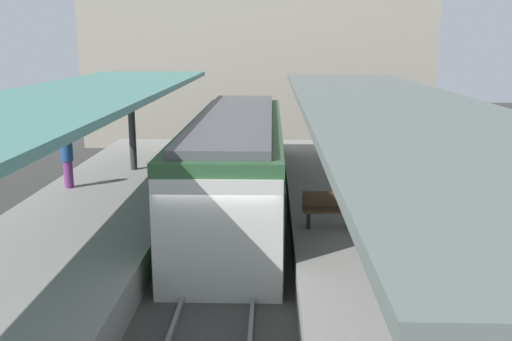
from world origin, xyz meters
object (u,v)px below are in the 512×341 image
platform_bench (331,208)px  litter_bin (445,279)px  platform_sign (422,163)px  passenger_mid_platform (67,161)px  passenger_near_bench (378,174)px  commuter_train (236,165)px

platform_bench → litter_bin: (1.58, -4.00, -0.06)m
platform_bench → litter_bin: platform_bench is taller
platform_bench → litter_bin: bearing=-68.5°
platform_sign → passenger_mid_platform: size_ratio=1.34×
passenger_mid_platform → platform_bench: bearing=-24.6°
passenger_near_bench → litter_bin: bearing=-89.3°
commuter_train → platform_sign: bearing=-38.6°
commuter_train → passenger_near_bench: commuter_train is taller
platform_bench → passenger_near_bench: size_ratio=0.87×
platform_sign → passenger_near_bench: (-0.59, 2.24, -0.79)m
litter_bin → passenger_mid_platform: size_ratio=0.49×
platform_bench → platform_sign: (2.09, -0.09, 1.16)m
platform_bench → passenger_mid_platform: passenger_mid_platform is taller
passenger_mid_platform → platform_sign: bearing=-20.3°
commuter_train → litter_bin: bearing=-61.6°
passenger_near_bench → commuter_train: bearing=160.2°
commuter_train → platform_sign: 5.99m
platform_bench → platform_sign: bearing=-2.3°
commuter_train → platform_sign: commuter_train is taller
passenger_mid_platform → passenger_near_bench: bearing=-8.6°
platform_sign → litter_bin: 4.14m
litter_bin → passenger_near_bench: (-0.07, 6.16, 0.43)m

